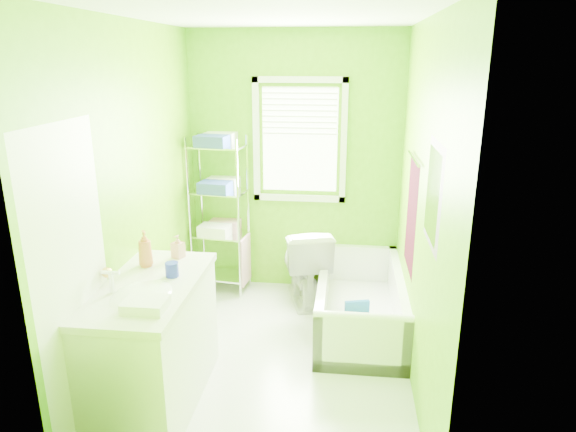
# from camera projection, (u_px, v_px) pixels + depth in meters

# --- Properties ---
(ground) EXTENTS (2.90, 2.90, 0.00)m
(ground) POSITION_uv_depth(u_px,v_px,m) (275.00, 359.00, 4.13)
(ground) COLOR silver
(ground) RESTS_ON ground
(room_envelope) EXTENTS (2.14, 2.94, 2.62)m
(room_envelope) POSITION_uv_depth(u_px,v_px,m) (274.00, 171.00, 3.68)
(room_envelope) COLOR #5BA507
(room_envelope) RESTS_ON ground
(window) EXTENTS (0.92, 0.05, 1.22)m
(window) POSITION_uv_depth(u_px,v_px,m) (300.00, 134.00, 5.00)
(window) COLOR white
(window) RESTS_ON ground
(door) EXTENTS (0.09, 0.80, 2.00)m
(door) POSITION_uv_depth(u_px,v_px,m) (76.00, 294.00, 3.01)
(door) COLOR white
(door) RESTS_ON ground
(right_wall_decor) EXTENTS (0.04, 1.48, 1.17)m
(right_wall_decor) POSITION_uv_depth(u_px,v_px,m) (419.00, 207.00, 3.61)
(right_wall_decor) COLOR #3D0715
(right_wall_decor) RESTS_ON ground
(bathtub) EXTENTS (0.74, 1.59, 0.52)m
(bathtub) POSITION_uv_depth(u_px,v_px,m) (360.00, 309.00, 4.61)
(bathtub) COLOR white
(bathtub) RESTS_ON ground
(toilet) EXTENTS (0.63, 0.86, 0.79)m
(toilet) POSITION_uv_depth(u_px,v_px,m) (304.00, 263.00, 5.04)
(toilet) COLOR white
(toilet) RESTS_ON ground
(vanity) EXTENTS (0.62, 1.20, 1.17)m
(vanity) POSITION_uv_depth(u_px,v_px,m) (153.00, 341.00, 3.50)
(vanity) COLOR white
(vanity) RESTS_ON ground
(wire_shelf_unit) EXTENTS (0.58, 0.47, 1.63)m
(wire_shelf_unit) POSITION_uv_depth(u_px,v_px,m) (220.00, 197.00, 5.13)
(wire_shelf_unit) COLOR silver
(wire_shelf_unit) RESTS_ON ground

